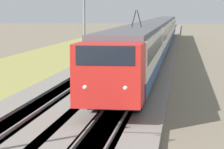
# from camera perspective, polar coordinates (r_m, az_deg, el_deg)

# --- Properties ---
(ballast_main) EXTENTS (240.00, 4.40, 0.30)m
(ballast_main) POSITION_cam_1_polar(r_m,az_deg,el_deg) (54.21, 0.37, 1.95)
(ballast_main) COLOR gray
(ballast_main) RESTS_ON ground
(ballast_adjacent) EXTENTS (240.00, 4.40, 0.30)m
(ballast_adjacent) POSITION_cam_1_polar(r_m,az_deg,el_deg) (53.85, 4.50, 1.89)
(ballast_adjacent) COLOR gray
(ballast_adjacent) RESTS_ON ground
(track_main) EXTENTS (240.00, 1.57, 0.45)m
(track_main) POSITION_cam_1_polar(r_m,az_deg,el_deg) (54.21, 0.37, 1.96)
(track_main) COLOR #4C4238
(track_main) RESTS_ON ground
(track_adjacent) EXTENTS (240.00, 1.57, 0.45)m
(track_adjacent) POSITION_cam_1_polar(r_m,az_deg,el_deg) (53.85, 4.50, 1.90)
(track_adjacent) COLOR #4C4238
(track_adjacent) RESTS_ON ground
(grass_verge) EXTENTS (240.00, 10.85, 0.12)m
(grass_verge) POSITION_cam_1_polar(r_m,az_deg,el_deg) (55.20, -5.39, 1.91)
(grass_verge) COLOR #99934C
(grass_verge) RESTS_ON ground
(passenger_train) EXTENTS (81.09, 2.88, 4.84)m
(passenger_train) POSITION_cam_1_polar(r_m,az_deg,el_deg) (60.90, 4.90, 4.44)
(passenger_train) COLOR red
(passenger_train) RESTS_ON ground
(catenary_mast_mid) EXTENTS (0.22, 2.56, 8.41)m
(catenary_mast_mid) POSITION_cam_1_polar(r_m,az_deg,el_deg) (51.55, -2.96, 6.36)
(catenary_mast_mid) COLOR slate
(catenary_mast_mid) RESTS_ON ground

